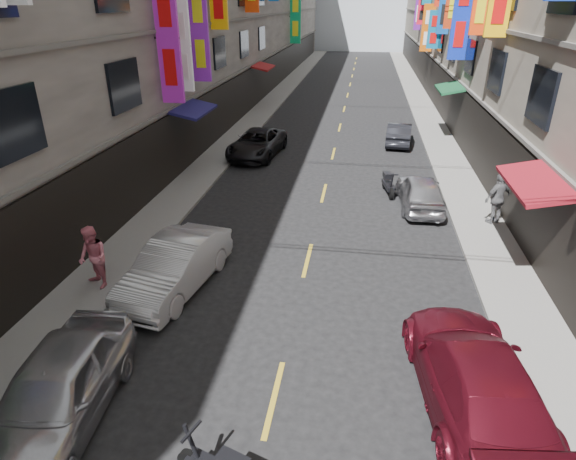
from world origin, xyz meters
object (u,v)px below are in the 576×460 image
(car_left_far, at_px, (257,143))
(pedestrian_lfar, at_px, (93,258))
(car_right_near, at_px, (475,377))
(pedestrian_rfar, at_px, (498,199))
(scooter_far_right, at_px, (388,184))
(car_right_mid, at_px, (420,191))
(car_right_far, at_px, (399,134))
(car_left_mid, at_px, (175,266))
(car_left_near, at_px, (57,391))

(car_left_far, bearing_deg, pedestrian_lfar, -91.42)
(car_right_near, distance_m, pedestrian_rfar, 9.55)
(scooter_far_right, xyz_separation_m, car_right_mid, (1.19, -1.35, 0.23))
(car_right_mid, height_order, car_right_far, car_right_mid)
(scooter_far_right, relative_size, car_right_near, 0.34)
(car_right_far, distance_m, pedestrian_lfar, 19.44)
(car_right_mid, bearing_deg, car_right_far, -91.11)
(car_right_mid, xyz_separation_m, pedestrian_rfar, (2.56, -1.36, 0.39))
(car_left_far, bearing_deg, car_right_mid, -31.19)
(car_right_near, xyz_separation_m, car_right_far, (-0.43, 19.99, -0.13))
(car_left_mid, relative_size, pedestrian_rfar, 2.34)
(car_right_mid, xyz_separation_m, car_right_far, (-0.33, 9.41, -0.05))
(car_right_far, bearing_deg, car_left_mid, 72.13)
(car_right_near, bearing_deg, car_left_mid, -30.66)
(car_right_mid, height_order, pedestrian_lfar, pedestrian_lfar)
(car_left_far, height_order, car_right_near, car_right_near)
(scooter_far_right, relative_size, car_left_near, 0.40)
(car_left_near, height_order, car_right_near, car_left_near)
(car_left_mid, height_order, car_left_far, car_left_mid)
(car_left_mid, xyz_separation_m, pedestrian_lfar, (-2.21, -0.41, 0.31))
(car_right_far, distance_m, pedestrian_rfar, 11.17)
(car_left_far, xyz_separation_m, car_right_near, (8.00, -16.53, 0.08))
(scooter_far_right, relative_size, pedestrian_lfar, 0.97)
(pedestrian_lfar, relative_size, pedestrian_rfar, 0.97)
(pedestrian_lfar, bearing_deg, car_left_near, -34.32)
(car_left_far, xyz_separation_m, pedestrian_lfar, (-1.73, -13.61, 0.37))
(car_right_far, relative_size, pedestrian_rfar, 1.99)
(car_left_mid, distance_m, car_right_near, 8.22)
(car_left_mid, bearing_deg, scooter_far_right, 63.41)
(car_right_near, bearing_deg, car_left_far, -70.93)
(scooter_far_right, xyz_separation_m, car_right_near, (1.30, -11.93, 0.31))
(car_right_far, height_order, pedestrian_rfar, pedestrian_rfar)
(scooter_far_right, distance_m, car_left_mid, 10.62)
(car_left_near, bearing_deg, car_right_far, 65.34)
(car_left_near, height_order, car_right_mid, car_left_near)
(car_right_mid, distance_m, pedestrian_rfar, 2.93)
(car_right_far, xyz_separation_m, pedestrian_rfar, (2.89, -10.78, 0.45))
(scooter_far_right, distance_m, car_right_near, 12.00)
(scooter_far_right, height_order, car_right_near, car_right_near)
(car_left_near, bearing_deg, pedestrian_lfar, 105.33)
(car_left_mid, relative_size, car_right_far, 1.18)
(pedestrian_lfar, bearing_deg, scooter_far_right, 81.85)
(pedestrian_rfar, bearing_deg, car_right_mid, -58.79)
(scooter_far_right, xyz_separation_m, pedestrian_lfar, (-8.43, -9.00, 0.60))
(pedestrian_rfar, bearing_deg, car_right_far, -105.75)
(car_left_far, distance_m, pedestrian_lfar, 13.72)
(car_right_near, bearing_deg, pedestrian_rfar, -111.67)
(car_right_near, bearing_deg, pedestrian_lfar, -23.49)
(car_left_near, height_order, car_left_mid, car_left_near)
(car_left_near, bearing_deg, car_left_mid, 79.09)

